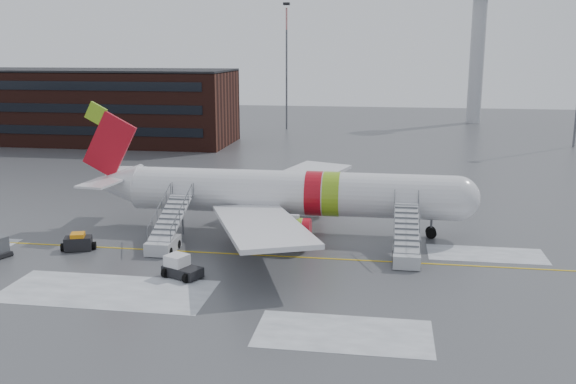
% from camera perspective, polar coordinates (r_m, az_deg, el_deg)
% --- Properties ---
extents(ground, '(260.00, 260.00, 0.00)m').
position_cam_1_polar(ground, '(51.66, -5.08, -5.14)').
color(ground, '#494C4F').
rests_on(ground, ground).
extents(airliner, '(35.03, 32.97, 11.18)m').
position_cam_1_polar(airliner, '(55.81, -0.64, -0.10)').
color(airliner, silver).
rests_on(airliner, ground).
extents(airstair_fwd, '(2.05, 7.70, 3.48)m').
position_cam_1_polar(airstair_fwd, '(49.39, 10.47, -4.86)').
color(airstair_fwd, '#ACAFB3').
rests_on(airstair_fwd, ground).
extents(airstair_aft, '(2.05, 7.70, 3.48)m').
position_cam_1_polar(airstair_aft, '(52.33, -10.80, -3.87)').
color(airstair_aft, '#B4B6BC').
rests_on(airstair_aft, ground).
extents(pushback_tug, '(3.09, 2.79, 1.56)m').
position_cam_1_polar(pushback_tug, '(46.01, -9.53, -6.63)').
color(pushback_tug, black).
rests_on(pushback_tug, ground).
extents(baggage_tractor, '(2.85, 1.86, 1.40)m').
position_cam_1_polar(baggage_tractor, '(53.90, -18.15, -4.32)').
color(baggage_tractor, black).
rests_on(baggage_tractor, ground).
extents(terminal_building, '(62.00, 16.11, 12.30)m').
position_cam_1_polar(terminal_building, '(117.88, -20.22, 7.26)').
color(terminal_building, '#3F1E16').
rests_on(terminal_building, ground).
extents(control_tower, '(6.40, 6.40, 30.00)m').
position_cam_1_polar(control_tower, '(143.82, 16.57, 13.37)').
color(control_tower, '#B2B5BA').
rests_on(control_tower, ground).
extents(light_mast_far_n, '(1.20, 1.20, 24.25)m').
position_cam_1_polar(light_mast_far_n, '(127.29, -0.13, 11.82)').
color(light_mast_far_n, '#595B60').
rests_on(light_mast_far_n, ground).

